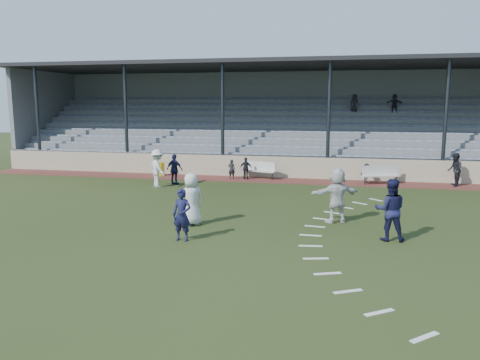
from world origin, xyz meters
name	(u,v)px	position (x,y,z in m)	size (l,w,h in m)	color
ground	(224,230)	(0.00, 0.00, 0.00)	(90.00, 90.00, 0.00)	#263314
cinder_track	(271,180)	(0.00, 10.50, 0.01)	(34.00, 2.00, 0.02)	#562722
retaining_wall	(273,167)	(0.00, 11.55, 0.60)	(34.00, 0.18, 1.20)	tan
bench_left	(259,168)	(-0.73, 10.91, 0.58)	(2.02, 1.08, 0.95)	beige
bench_right	(381,173)	(5.79, 10.51, 0.58)	(2.01, 1.14, 0.95)	beige
trash_bin	(160,169)	(-6.50, 10.67, 0.41)	(0.49, 0.49, 0.79)	yellow
football	(182,218)	(-1.79, 0.91, 0.11)	(0.22, 0.22, 0.22)	#D23D0C
player_white_lead	(192,199)	(-1.27, 0.45, 0.91)	(0.89, 0.58, 1.82)	silver
player_navy_lead	(182,215)	(-0.98, -1.39, 0.80)	(0.59, 0.39, 1.61)	#15163B
player_navy_mid	(390,210)	(5.24, -0.02, 0.96)	(0.93, 0.73, 1.92)	#15163B
player_white_wing	(158,168)	(-5.25, 7.22, 0.96)	(1.23, 0.71, 1.91)	silver
player_navy_wing	(175,169)	(-4.66, 8.07, 0.80)	(0.93, 0.39, 1.59)	#15163B
player_white_back	(337,195)	(3.62, 1.91, 0.98)	(1.81, 0.58, 1.95)	silver
official	(455,170)	(9.39, 10.57, 0.86)	(0.82, 0.64, 1.69)	black
sub_left_near	(232,169)	(-2.19, 10.43, 0.56)	(0.39, 0.26, 1.08)	black
sub_left_far	(246,168)	(-1.38, 10.48, 0.62)	(0.71, 0.29, 1.21)	black
sub_right	(366,173)	(5.08, 10.73, 0.53)	(0.66, 0.38, 1.01)	black
grandstand	(284,134)	(0.00, 16.26, 2.20)	(34.60, 9.00, 6.61)	slate
penalty_arc	(351,238)	(4.12, 0.00, 0.01)	(3.89, 14.63, 0.01)	silver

